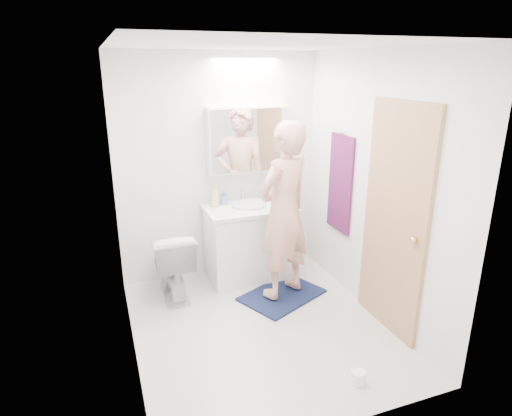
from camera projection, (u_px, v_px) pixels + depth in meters
name	position (u px, v px, depth m)	size (l,w,h in m)	color
floor	(260.00, 326.00, 3.97)	(2.50, 2.50, 0.00)	silver
ceiling	(261.00, 45.00, 3.21)	(2.50, 2.50, 0.00)	white
wall_back	(219.00, 168.00, 4.70)	(2.50, 2.50, 0.00)	white
wall_front	(340.00, 262.00, 2.48)	(2.50, 2.50, 0.00)	white
wall_left	(122.00, 216.00, 3.23)	(2.50, 2.50, 0.00)	white
wall_right	(374.00, 188.00, 3.95)	(2.50, 2.50, 0.00)	white
vanity_cabinet	(250.00, 244.00, 4.78)	(0.90, 0.55, 0.78)	white
countertop	(250.00, 208.00, 4.65)	(0.95, 0.58, 0.04)	white
sink_basin	(249.00, 205.00, 4.67)	(0.36, 0.36, 0.03)	silver
faucet	(243.00, 194.00, 4.82)	(0.02, 0.02, 0.16)	silver
medicine_cabinet	(248.00, 140.00, 4.64)	(0.88, 0.14, 0.70)	white
mirror_panel	(250.00, 141.00, 4.57)	(0.84, 0.01, 0.66)	silver
toilet	(172.00, 263.00, 4.40)	(0.40, 0.70, 0.71)	silver
bath_rug	(282.00, 295.00, 4.48)	(0.80, 0.55, 0.02)	#162446
person	(284.00, 212.00, 4.20)	(0.63, 0.42, 1.74)	tan
door	(395.00, 221.00, 3.70)	(0.04, 0.80, 2.00)	tan
door_knob	(414.00, 240.00, 3.43)	(0.06, 0.06, 0.06)	gold
towel	(340.00, 184.00, 4.47)	(0.02, 0.42, 1.00)	#111236
towel_hook	(342.00, 133.00, 4.30)	(0.02, 0.02, 0.07)	silver
soap_bottle_a	(215.00, 196.00, 4.63)	(0.09, 0.09, 0.23)	beige
soap_bottle_b	(224.00, 197.00, 4.71)	(0.07, 0.07, 0.15)	#5080AB
toothbrush_cup	(265.00, 197.00, 4.86)	(0.09, 0.09, 0.08)	#404FC1
toilet_paper_roll	(358.00, 377.00, 3.25)	(0.11, 0.11, 0.10)	white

